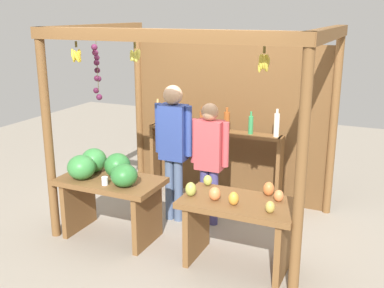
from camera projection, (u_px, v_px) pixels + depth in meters
name	position (u px, v px, depth m)	size (l,w,h in m)	color
ground_plane	(199.00, 223.00, 5.72)	(12.00, 12.00, 0.00)	gray
market_stall	(213.00, 106.00, 5.72)	(2.88, 2.06, 2.36)	brown
fruit_counter_left	(107.00, 181.00, 5.21)	(1.16, 0.64, 0.99)	brown
fruit_counter_right	(239.00, 217.00, 4.64)	(1.16, 0.65, 0.85)	brown
bottle_shelf_unit	(214.00, 145.00, 6.18)	(1.85, 0.22, 1.35)	brown
vendor_man	(173.00, 141.00, 5.54)	(0.48, 0.23, 1.69)	#4A5C7C
vendor_woman	(209.00, 154.00, 5.47)	(0.48, 0.20, 1.50)	#423D75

